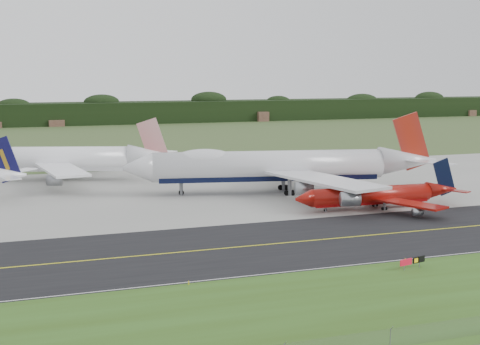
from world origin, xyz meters
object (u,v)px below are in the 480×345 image
jet_star_tail (55,160)px  taxiway_sign (412,261)px  jet_red_737 (380,195)px  jet_ba_747 (280,166)px

jet_star_tail → taxiway_sign: (44.08, -101.48, -4.42)m
jet_red_737 → jet_ba_747: bearing=118.5°
jet_ba_747 → jet_red_737: bearing=-61.5°
jet_ba_747 → jet_star_tail: jet_ba_747 is taller
jet_ba_747 → jet_red_737: (13.01, -23.98, -3.70)m
jet_ba_747 → taxiway_sign: 64.76m
jet_ba_747 → jet_red_737: 27.53m
jet_ba_747 → taxiway_sign: (-5.37, -64.31, -5.37)m
jet_red_737 → jet_star_tail: jet_star_tail is taller
jet_ba_747 → jet_red_737: size_ratio=2.00×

